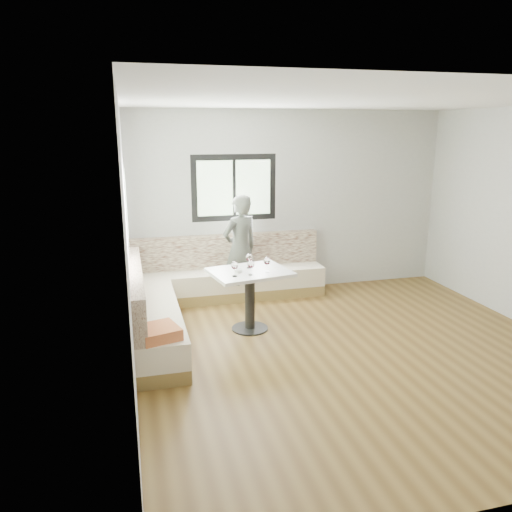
{
  "coord_description": "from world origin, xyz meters",
  "views": [
    {
      "loc": [
        -2.48,
        -4.87,
        2.52
      ],
      "look_at": [
        -0.93,
        1.07,
        0.95
      ],
      "focal_mm": 35.0,
      "sensor_mm": 36.0,
      "label": 1
    }
  ],
  "objects": [
    {
      "name": "room",
      "position": [
        -0.08,
        0.08,
        1.41
      ],
      "size": [
        5.01,
        5.01,
        2.81
      ],
      "color": "brown",
      "rests_on": "ground"
    },
    {
      "name": "banquette",
      "position": [
        -1.59,
        1.62,
        0.33
      ],
      "size": [
        2.9,
        2.81,
        0.95
      ],
      "color": "olive",
      "rests_on": "ground"
    },
    {
      "name": "table",
      "position": [
        -1.04,
        0.97,
        0.59
      ],
      "size": [
        1.08,
        0.91,
        0.79
      ],
      "rotation": [
        0.0,
        0.0,
        0.18
      ],
      "color": "black",
      "rests_on": "ground"
    },
    {
      "name": "person",
      "position": [
        -0.91,
        2.07,
        0.8
      ],
      "size": [
        0.69,
        0.58,
        1.6
      ],
      "primitive_type": "imported",
      "rotation": [
        0.0,
        0.0,
        3.55
      ],
      "color": "#4E514A",
      "rests_on": "ground"
    },
    {
      "name": "olive_ramekin",
      "position": [
        -1.19,
        0.94,
        0.81
      ],
      "size": [
        0.1,
        0.1,
        0.04
      ],
      "color": "white",
      "rests_on": "table"
    },
    {
      "name": "wine_glass_a",
      "position": [
        -1.27,
        0.77,
        0.92
      ],
      "size": [
        0.08,
        0.08,
        0.19
      ],
      "color": "white",
      "rests_on": "table"
    },
    {
      "name": "wine_glass_b",
      "position": [
        -1.07,
        0.77,
        0.92
      ],
      "size": [
        0.08,
        0.08,
        0.19
      ],
      "color": "white",
      "rests_on": "table"
    },
    {
      "name": "wine_glass_c",
      "position": [
        -0.84,
        0.87,
        0.92
      ],
      "size": [
        0.08,
        0.08,
        0.19
      ],
      "color": "white",
      "rests_on": "table"
    },
    {
      "name": "wine_glass_d",
      "position": [
        -1.01,
        1.09,
        0.92
      ],
      "size": [
        0.08,
        0.08,
        0.19
      ],
      "color": "white",
      "rests_on": "table"
    }
  ]
}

